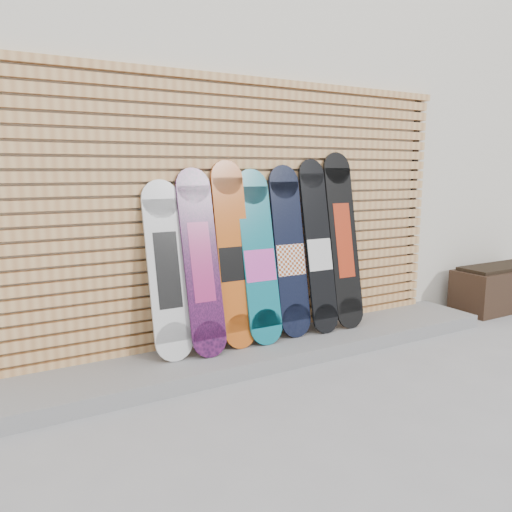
# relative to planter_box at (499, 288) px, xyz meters

# --- Properties ---
(ground) EXTENTS (80.00, 80.00, 0.00)m
(ground) POSITION_rel_planter_box_xyz_m (-2.93, -0.65, -0.25)
(ground) COLOR gray
(ground) RESTS_ON ground
(building) EXTENTS (12.00, 5.00, 3.60)m
(building) POSITION_rel_planter_box_xyz_m (-2.43, 2.85, 1.55)
(building) COLOR beige
(building) RESTS_ON ground
(concrete_step) EXTENTS (4.60, 0.70, 0.12)m
(concrete_step) POSITION_rel_planter_box_xyz_m (-3.08, 0.03, -0.19)
(concrete_step) COLOR gray
(concrete_step) RESTS_ON ground
(slat_wall) EXTENTS (4.26, 0.08, 2.29)m
(slat_wall) POSITION_rel_planter_box_xyz_m (-3.08, 0.32, 0.96)
(slat_wall) COLOR tan
(slat_wall) RESTS_ON ground
(planter_box) EXTENTS (1.11, 0.46, 0.50)m
(planter_box) POSITION_rel_planter_box_xyz_m (0.00, 0.00, 0.00)
(planter_box) COLOR black
(planter_box) RESTS_ON ground
(snowboard_0) EXTENTS (0.30, 0.30, 1.36)m
(snowboard_0) POSITION_rel_planter_box_xyz_m (-3.82, 0.14, 0.55)
(snowboard_0) COLOR silver
(snowboard_0) RESTS_ON concrete_step
(snowboard_1) EXTENTS (0.28, 0.36, 1.45)m
(snowboard_1) POSITION_rel_planter_box_xyz_m (-3.55, 0.11, 0.60)
(snowboard_1) COLOR black
(snowboard_1) RESTS_ON concrete_step
(snowboard_2) EXTENTS (0.28, 0.30, 1.51)m
(snowboard_2) POSITION_rel_planter_box_xyz_m (-3.25, 0.14, 0.61)
(snowboard_2) COLOR #C25314
(snowboard_2) RESTS_ON concrete_step
(snowboard_3) EXTENTS (0.30, 0.33, 1.44)m
(snowboard_3) POSITION_rel_planter_box_xyz_m (-3.03, 0.12, 0.58)
(snowboard_3) COLOR #0C6777
(snowboard_3) RESTS_ON concrete_step
(snowboard_4) EXTENTS (0.29, 0.29, 1.47)m
(snowboard_4) POSITION_rel_planter_box_xyz_m (-2.71, 0.14, 0.60)
(snowboard_4) COLOR black
(snowboard_4) RESTS_ON concrete_step
(snowboard_5) EXTENTS (0.26, 0.33, 1.53)m
(snowboard_5) POSITION_rel_planter_box_xyz_m (-2.42, 0.12, 0.62)
(snowboard_5) COLOR black
(snowboard_5) RESTS_ON concrete_step
(snowboard_6) EXTENTS (0.29, 0.33, 1.59)m
(snowboard_6) POSITION_rel_planter_box_xyz_m (-2.14, 0.13, 0.67)
(snowboard_6) COLOR black
(snowboard_6) RESTS_ON concrete_step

